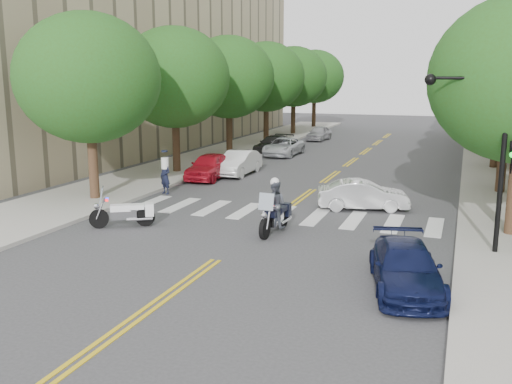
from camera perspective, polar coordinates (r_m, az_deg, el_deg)
The scene contains 25 objects.
ground at distance 18.00m, azimuth -4.01°, elevation -6.83°, with size 140.00×140.00×0.00m, color #38383A.
sidewalk_left at distance 41.42m, azimuth -3.56°, elevation 3.78°, with size 5.00×60.00×0.15m, color #9E9991.
sidewalk_right at distance 38.05m, azimuth 23.67°, elevation 2.13°, with size 5.00×60.00×0.15m, color #9E9991.
tree_l_0 at distance 26.76m, azimuth -16.43°, elevation 10.86°, with size 6.40×6.40×8.45m.
tree_l_1 at distance 33.54m, azimuth -8.16°, elevation 11.25°, with size 6.40×6.40×8.45m.
tree_l_2 at distance 40.77m, azimuth -2.74°, elevation 11.39°, with size 6.40×6.40×8.45m.
tree_l_3 at distance 48.24m, azimuth 1.04°, elevation 11.43°, with size 6.40×6.40×8.45m.
tree_l_4 at distance 55.85m, azimuth 3.79°, elevation 11.43°, with size 6.40×6.40×8.45m.
tree_l_5 at distance 63.57m, azimuth 5.88°, elevation 11.41°, with size 6.40×6.40×8.45m.
tree_r_1 at distance 29.61m, azimuth 24.00°, elevation 10.36°, with size 6.40×6.40×8.45m.
tree_r_2 at distance 37.60m, azimuth 23.27°, elevation 10.47°, with size 6.40×6.40×8.45m.
tree_r_3 at distance 45.59m, azimuth 22.80°, elevation 10.54°, with size 6.40×6.40×8.45m.
tree_r_4 at distance 53.58m, azimuth 22.47°, elevation 10.59°, with size 6.40×6.40×8.45m.
tree_r_5 at distance 61.58m, azimuth 22.23°, elevation 10.62°, with size 6.40×6.40×8.45m.
traffic_signal_pole at distance 19.16m, azimuth 22.16°, elevation 4.87°, with size 2.82×0.42×6.00m.
motorcycle_police at distance 20.88m, azimuth 1.93°, elevation -1.62°, with size 0.88×2.53×2.06m.
motorcycle_parked at distance 22.25m, azimuth -12.67°, elevation -2.03°, with size 2.22×1.53×1.59m.
officer_standing at distance 28.03m, azimuth -9.06°, elevation 1.54°, with size 0.63×0.41×1.72m, color black.
convertible at distance 24.89m, azimuth 10.65°, elevation -0.31°, with size 1.34×3.86×1.27m, color silver.
sedan_blue at distance 15.93m, azimuth 14.75°, elevation -7.32°, with size 1.73×4.27×1.24m, color #0D1337.
parked_car_a at distance 31.89m, azimuth -4.70°, elevation 2.60°, with size 1.70×4.23×1.44m, color red.
parked_car_b at distance 33.12m, azimuth -1.75°, elevation 2.92°, with size 1.47×4.22×1.39m, color white.
parked_car_c at distance 41.24m, azimuth 2.77°, elevation 4.54°, with size 2.09×4.54×1.26m, color #BABDC2.
parked_car_d at distance 42.52m, azimuth 1.76°, elevation 4.77°, with size 1.80×4.42×1.28m, color black.
parked_car_e at distance 51.30m, azimuth 6.32°, elevation 5.87°, with size 1.51×3.76×1.28m, color #9D9CA1.
Camera 1 is at (7.06, -15.56, 5.67)m, focal length 40.00 mm.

